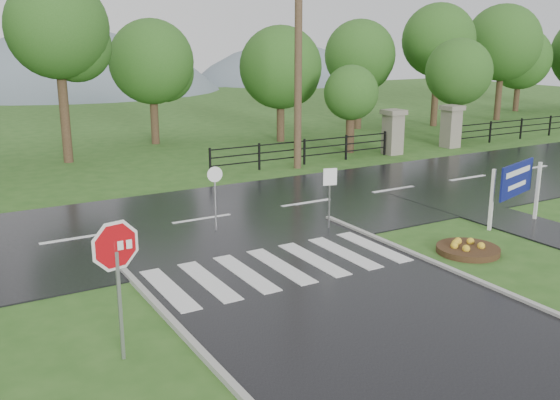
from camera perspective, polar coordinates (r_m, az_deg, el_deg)
ground at (r=12.36m, az=12.15°, el=-13.26°), size 120.00×120.00×0.00m
main_road at (r=20.28m, az=-7.15°, el=-1.84°), size 90.00×8.00×0.04m
walkway at (r=20.82m, az=22.16°, el=-2.41°), size 2.20×11.00×0.04m
crosswalk at (r=16.01m, az=0.01°, el=-6.04°), size 6.50×2.80×0.02m
pillar_west at (r=31.88m, az=10.28°, el=6.23°), size 1.00×1.00×2.24m
pillar_east at (r=34.60m, az=15.37°, el=6.59°), size 1.00×1.00×2.24m
fence_west at (r=28.85m, az=2.25°, el=4.67°), size 9.58×0.08×1.20m
hills at (r=76.76m, az=-20.87°, el=-2.41°), size 102.00×48.00×48.00m
treeline at (r=33.54m, az=-15.15°, el=4.33°), size 83.20×5.20×10.00m
stop_sign at (r=11.38m, az=-14.72°, el=-5.21°), size 1.22×0.29×2.81m
estate_billboard at (r=20.61m, az=20.81°, el=1.52°), size 2.21×0.73×2.00m
flower_bed at (r=17.85m, az=16.81°, el=-4.26°), size 1.71×1.71×0.34m
reg_sign_small at (r=18.84m, az=4.57°, el=1.30°), size 0.42×0.14×1.92m
reg_sign_round at (r=18.70m, az=-5.96°, el=0.90°), size 0.47×0.09×2.02m
utility_pole_east at (r=27.63m, az=1.68°, el=13.22°), size 1.75×0.40×9.90m
entrance_tree_left at (r=31.87m, az=6.52°, el=9.67°), size 2.75×2.75×4.41m
entrance_tree_right at (r=36.72m, az=16.03°, el=11.16°), size 3.69×3.69×5.70m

